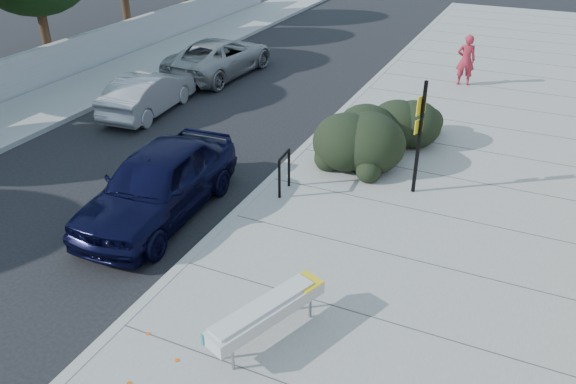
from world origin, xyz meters
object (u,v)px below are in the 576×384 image
Objects in this scene: sedan_navy at (158,183)px; wagon_silver at (148,93)px; bench at (267,312)px; bike_rack at (284,169)px; sign_post at (420,132)px; pedestrian at (466,60)px; suv_silver at (220,57)px.

wagon_silver is at bearing 125.65° from sedan_navy.
wagon_silver is (-8.49, 8.07, -0.03)m from bench.
bike_rack is at bearing 133.25° from bench.
sign_post reaches higher than wagon_silver.
pedestrian is at bearing -148.09° from wagon_silver.
pedestrian is at bearing 65.01° from sedan_navy.
sign_post reaches higher than suv_silver.
sedan_navy is 13.24m from pedestrian.
bench is 5.07m from bike_rack.
pedestrian is (2.59, 10.35, 0.31)m from bike_rack.
sign_post is 6.19m from sedan_navy.
sedan_navy is at bearing -123.45° from sign_post.
sedan_navy reaches higher than bike_rack.
suv_silver is (-4.33, 10.03, -0.11)m from sedan_navy.
pedestrian is at bearing 108.74° from bench.
sign_post is 9.76m from wagon_silver.
sedan_navy is at bearing 116.58° from suv_silver.
wagon_silver reaches higher than bike_rack.
bike_rack is at bearing 61.76° from pedestrian.
sedan_navy is 2.64× the size of pedestrian.
sign_post is at bearing 77.68° from pedestrian.
bike_rack is at bearing -131.13° from sign_post.
pedestrian is (9.19, 2.28, 0.36)m from suv_silver.
sedan_navy is (-2.27, -1.96, 0.07)m from bike_rack.
bench is 0.44× the size of suv_silver.
bike_rack is 10.67m from pedestrian.
bike_rack reaches higher than bench.
sign_post is (1.00, 6.05, 1.05)m from bench.
sedan_navy is at bearing 167.98° from bench.
wagon_silver is (-6.60, 3.37, -0.10)m from bike_rack.
wagon_silver reaches higher than bench.
sedan_navy is 1.21× the size of wagon_silver.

